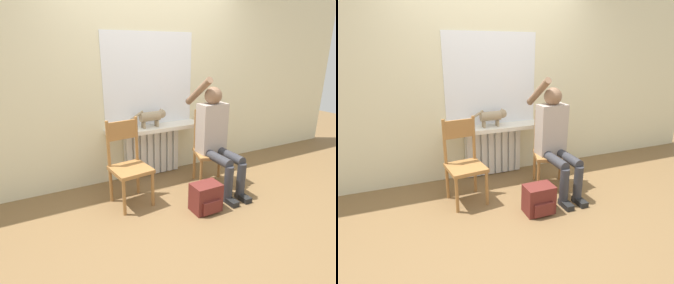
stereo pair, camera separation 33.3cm
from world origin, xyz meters
The scene contains 10 objects.
ground_plane centered at (0.00, 0.00, 0.00)m, with size 12.00×12.00×0.00m, color brown.
wall_with_window centered at (0.00, 1.23, 1.35)m, with size 7.00×0.06×2.70m.
radiator centered at (0.00, 1.15, 0.33)m, with size 0.78×0.08×0.66m.
windowsill centered at (0.00, 1.05, 0.68)m, with size 1.26×0.29×0.05m.
window_glass centered at (0.00, 1.20, 1.28)m, with size 1.21×0.01×1.15m.
chair_left centered at (-0.54, 0.58, 0.47)m, with size 0.43×0.43×0.94m.
chair_right centered at (0.55, 0.58, 0.47)m, with size 0.50×0.50×0.94m.
person centered at (0.53, 0.46, 0.68)m, with size 0.36×1.03×1.36m.
cat centered at (-0.03, 1.04, 0.85)m, with size 0.48×0.12×0.23m.
backpack centered at (0.12, 0.04, 0.15)m, with size 0.31×0.24×0.31m.
Camera 2 is at (-1.16, -2.26, 1.65)m, focal length 30.00 mm.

